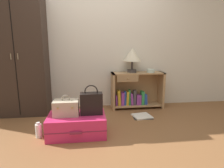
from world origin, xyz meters
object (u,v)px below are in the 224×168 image
suitcase_large (77,125)px  open_book_on_floor (142,116)px  bookshelf (135,91)px  train_case (66,108)px  table_lamp (132,56)px  wardrobe (20,56)px  bottle (39,130)px  bowl (151,71)px  handbag (91,103)px

suitcase_large → open_book_on_floor: (1.02, 0.50, -0.12)m
bookshelf → open_book_on_floor: size_ratio=2.91×
suitcase_large → train_case: size_ratio=2.34×
table_lamp → suitcase_large: 1.62m
bookshelf → open_book_on_floor: 0.58m
wardrobe → bottle: bearing=-64.2°
table_lamp → bowl: (0.33, -0.06, -0.27)m
bookshelf → handbag: bookshelf is taller
bottle → wardrobe: bearing=115.8°
table_lamp → bowl: 0.43m
bowl → bottle: bearing=-151.0°
table_lamp → suitcase_large: bearing=-133.2°
table_lamp → open_book_on_floor: table_lamp is taller
open_book_on_floor → bottle: bearing=-160.6°
bowl → handbag: bearing=-139.6°
bottle → table_lamp: bearing=35.9°
train_case → suitcase_large: bearing=-9.1°
suitcase_large → handbag: bearing=7.1°
bookshelf → wardrobe: bearing=-177.8°
bowl → open_book_on_floor: bowl is taller
table_lamp → bottle: (-1.43, -1.04, -0.87)m
table_lamp → bottle: table_lamp is taller
train_case → bottle: (-0.35, -0.04, -0.27)m
bowl → bottle: bowl is taller
bowl → suitcase_large: 1.70m
table_lamp → bowl: bearing=-10.0°
bottle → bowl: bearing=29.0°
train_case → table_lamp: bearing=42.5°
bottle → handbag: bearing=4.0°
wardrobe → handbag: wardrobe is taller
table_lamp → train_case: table_lamp is taller
train_case → open_book_on_floor: train_case is taller
table_lamp → suitcase_large: table_lamp is taller
table_lamp → bowl: table_lamp is taller
table_lamp → suitcase_large: (-0.95, -1.01, -0.83)m
table_lamp → handbag: 1.36m
table_lamp → bowl: size_ratio=3.09×
train_case → bottle: size_ratio=1.60×
bowl → open_book_on_floor: 0.86m
handbag → open_book_on_floor: (0.82, 0.48, -0.40)m
bookshelf → bowl: bowl is taller
train_case → open_book_on_floor: bearing=22.9°
wardrobe → bowl: (2.22, 0.03, -0.29)m
table_lamp → handbag: (-0.76, -0.99, -0.55)m
bowl → bottle: size_ratio=0.71×
wardrobe → bookshelf: 2.07m
wardrobe → bowl: bearing=0.8°
bookshelf → suitcase_large: bookshelf is taller
open_book_on_floor → table_lamp: bearing=97.2°
suitcase_large → bottle: suitcase_large is taller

